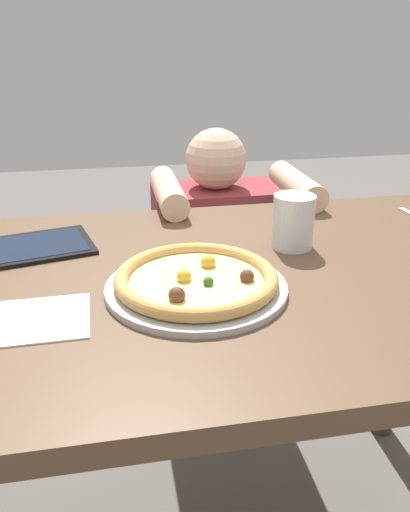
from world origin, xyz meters
The scene contains 6 objects.
dining_table centered at (0.00, 0.00, 0.64)m, with size 1.37×0.80×0.75m.
pizza_near centered at (-0.05, -0.06, 0.77)m, with size 0.32×0.32×0.04m.
water_cup_clear centered at (0.18, 0.10, 0.81)m, with size 0.09×0.09×0.11m.
paper_napkin centered at (-0.31, -0.11, 0.75)m, with size 0.16×0.14×0.00m, color white.
tablet centered at (-0.35, 0.19, 0.75)m, with size 0.27×0.22×0.01m.
diner_seated centered at (0.14, 0.66, 0.41)m, with size 0.42×0.52×0.90m.
Camera 1 is at (-0.19, -0.86, 1.17)m, focal length 36.64 mm.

